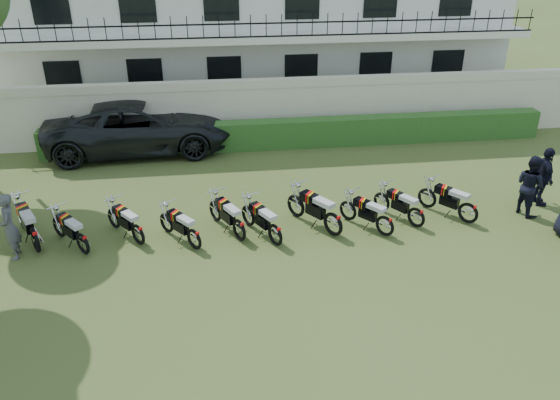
{
  "coord_description": "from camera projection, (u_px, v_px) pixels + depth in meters",
  "views": [
    {
      "loc": [
        -2.06,
        -11.09,
        7.29
      ],
      "look_at": [
        -0.47,
        1.26,
        0.91
      ],
      "focal_mm": 35.0,
      "sensor_mm": 36.0,
      "label": 1
    }
  ],
  "objects": [
    {
      "name": "motorcycle_8",
      "position": [
        417.0,
        213.0,
        14.37
      ],
      "size": [
        1.01,
        1.51,
        0.95
      ],
      "rotation": [
        0.0,
        0.0,
        0.57
      ],
      "color": "black",
      "rests_on": "ground"
    },
    {
      "name": "inspector",
      "position": [
        9.0,
        227.0,
        12.92
      ],
      "size": [
        0.53,
        0.69,
        1.67
      ],
      "primitive_type": "imported",
      "rotation": [
        0.0,
        0.0,
        -1.34
      ],
      "color": "#535458",
      "rests_on": "ground"
    },
    {
      "name": "motorcycle_5",
      "position": [
        275.0,
        230.0,
        13.54
      ],
      "size": [
        0.95,
        1.64,
        0.99
      ],
      "rotation": [
        0.0,
        0.0,
        0.5
      ],
      "color": "black",
      "rests_on": "ground"
    },
    {
      "name": "motorcycle_2",
      "position": [
        138.0,
        230.0,
        13.59
      ],
      "size": [
        1.12,
        1.43,
        0.95
      ],
      "rotation": [
        0.0,
        0.0,
        0.66
      ],
      "color": "black",
      "rests_on": "ground"
    },
    {
      "name": "motorcycle_9",
      "position": [
        469.0,
        208.0,
        14.55
      ],
      "size": [
        1.19,
        1.52,
        1.0
      ],
      "rotation": [
        0.0,
        0.0,
        0.65
      ],
      "color": "black",
      "rests_on": "ground"
    },
    {
      "name": "motorcycle_0",
      "position": [
        34.0,
        234.0,
        13.24
      ],
      "size": [
        1.06,
        1.83,
        1.1
      ],
      "rotation": [
        0.0,
        0.0,
        0.49
      ],
      "color": "black",
      "rests_on": "ground"
    },
    {
      "name": "perimeter_wall",
      "position": [
        269.0,
        109.0,
        19.88
      ],
      "size": [
        30.0,
        0.35,
        2.3
      ],
      "color": "beige",
      "rests_on": "ground"
    },
    {
      "name": "motorcycle_7",
      "position": [
        385.0,
        221.0,
        13.97
      ],
      "size": [
        1.15,
        1.43,
        0.96
      ],
      "rotation": [
        0.0,
        0.0,
        0.67
      ],
      "color": "black",
      "rests_on": "ground"
    },
    {
      "name": "motorcycle_4",
      "position": [
        239.0,
        225.0,
        13.75
      ],
      "size": [
        0.95,
        1.66,
        1.0
      ],
      "rotation": [
        0.0,
        0.0,
        0.48
      ],
      "color": "black",
      "rests_on": "ground"
    },
    {
      "name": "officer_4",
      "position": [
        530.0,
        185.0,
        14.91
      ],
      "size": [
        0.85,
        0.98,
        1.71
      ],
      "primitive_type": "imported",
      "rotation": [
        0.0,
        0.0,
        1.84
      ],
      "color": "black",
      "rests_on": "ground"
    },
    {
      "name": "officer_5",
      "position": [
        544.0,
        177.0,
        15.38
      ],
      "size": [
        0.57,
        1.07,
        1.73
      ],
      "primitive_type": "imported",
      "rotation": [
        0.0,
        0.0,
        1.42
      ],
      "color": "black",
      "rests_on": "ground"
    },
    {
      "name": "hedge",
      "position": [
        299.0,
        133.0,
        19.59
      ],
      "size": [
        18.0,
        0.6,
        1.0
      ],
      "primitive_type": "cube",
      "color": "#1C481A",
      "rests_on": "ground"
    },
    {
      "name": "motorcycle_6",
      "position": [
        333.0,
        219.0,
        13.94
      ],
      "size": [
        1.24,
        1.71,
        1.1
      ],
      "rotation": [
        0.0,
        0.0,
        0.61
      ],
      "color": "black",
      "rests_on": "ground"
    },
    {
      "name": "motorcycle_3",
      "position": [
        194.0,
        234.0,
        13.39
      ],
      "size": [
        1.12,
        1.41,
        0.94
      ],
      "rotation": [
        0.0,
        0.0,
        0.66
      ],
      "color": "black",
      "rests_on": "ground"
    },
    {
      "name": "motorcycle_1",
      "position": [
        82.0,
        239.0,
        13.19
      ],
      "size": [
        1.18,
        1.41,
        0.96
      ],
      "rotation": [
        0.0,
        0.0,
        0.69
      ],
      "color": "black",
      "rests_on": "ground"
    },
    {
      "name": "suv",
      "position": [
        139.0,
        126.0,
        19.09
      ],
      "size": [
        6.54,
        3.27,
        1.78
      ],
      "primitive_type": "imported",
      "rotation": [
        0.0,
        0.0,
        1.62
      ],
      "color": "black",
      "rests_on": "ground"
    },
    {
      "name": "building",
      "position": [
        253.0,
        12.0,
        23.98
      ],
      "size": [
        20.4,
        9.6,
        7.4
      ],
      "color": "silver",
      "rests_on": "ground"
    },
    {
      "name": "ground",
      "position": [
        305.0,
        255.0,
        13.35
      ],
      "size": [
        100.0,
        100.0,
        0.0
      ],
      "primitive_type": "plane",
      "color": "#3F4E1F",
      "rests_on": "ground"
    }
  ]
}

